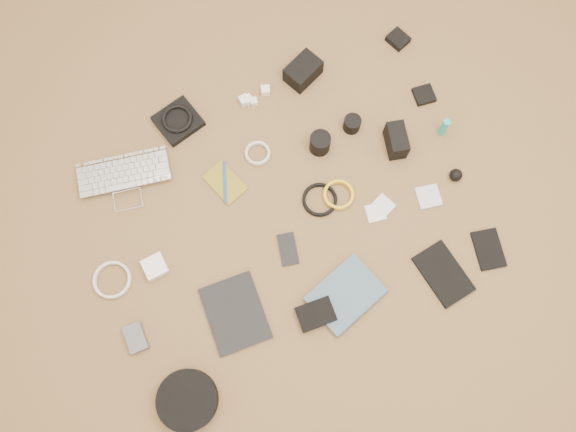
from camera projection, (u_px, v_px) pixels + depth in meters
name	position (u px, v px, depth m)	size (l,w,h in m)	color
laptop	(126.00, 185.00, 2.01)	(0.33, 0.23, 0.03)	silver
headphone_pouch	(178.00, 121.00, 2.08)	(0.15, 0.14, 0.03)	black
headphones	(177.00, 119.00, 2.06)	(0.11, 0.11, 0.01)	black
charger_a	(244.00, 100.00, 2.10)	(0.03, 0.03, 0.03)	white
charger_b	(248.00, 100.00, 2.11)	(0.03, 0.03, 0.03)	white
charger_c	(265.00, 90.00, 2.12)	(0.03, 0.03, 0.03)	white
charger_d	(254.00, 102.00, 2.11)	(0.03, 0.03, 0.02)	white
dslr_camera	(303.00, 71.00, 2.11)	(0.13, 0.09, 0.08)	black
lens_pouch	(398.00, 39.00, 2.18)	(0.07, 0.08, 0.03)	black
notebook_olive	(225.00, 183.00, 2.03)	(0.10, 0.15, 0.01)	olive
pen_blue	(225.00, 182.00, 2.02)	(0.01, 0.01, 0.16)	#1649B5
cable_white_a	(258.00, 154.00, 2.06)	(0.09, 0.09, 0.01)	silver
lens_a	(320.00, 143.00, 2.03)	(0.08, 0.08, 0.08)	black
lens_b	(352.00, 124.00, 2.06)	(0.06, 0.06, 0.06)	black
card_reader	(424.00, 95.00, 2.12)	(0.07, 0.07, 0.02)	black
power_brick	(155.00, 267.00, 1.93)	(0.08, 0.08, 0.03)	white
cable_white_b	(113.00, 280.00, 1.93)	(0.13, 0.13, 0.01)	silver
cable_black	(320.00, 200.00, 2.01)	(0.13, 0.13, 0.01)	black
cable_yellow	(338.00, 195.00, 2.01)	(0.11, 0.11, 0.01)	yellow
flash	(396.00, 140.00, 2.03)	(0.06, 0.12, 0.09)	black
lens_cleaner	(444.00, 127.00, 2.04)	(0.03, 0.03, 0.09)	#1BAEB1
battery_charger	(136.00, 338.00, 1.87)	(0.06, 0.09, 0.03)	#535357
tablet	(235.00, 313.00, 1.90)	(0.19, 0.24, 0.01)	black
phone	(288.00, 249.00, 1.96)	(0.06, 0.11, 0.01)	black
filter_case_left	(375.00, 213.00, 1.99)	(0.07, 0.07, 0.01)	silver
filter_case_mid	(383.00, 206.00, 2.00)	(0.07, 0.07, 0.01)	silver
filter_case_right	(428.00, 197.00, 2.01)	(0.08, 0.08, 0.01)	silver
air_blower	(456.00, 175.00, 2.01)	(0.05, 0.05, 0.05)	black
headphone_case	(187.00, 400.00, 1.80)	(0.20, 0.20, 0.05)	black
drive_case	(316.00, 314.00, 1.88)	(0.12, 0.09, 0.03)	black
paperback	(363.00, 314.00, 1.89)	(0.18, 0.23, 0.02)	#425C6F
notebook_black_a	(443.00, 274.00, 1.93)	(0.13, 0.21, 0.01)	black
notebook_black_b	(488.00, 249.00, 1.96)	(0.09, 0.14, 0.01)	black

